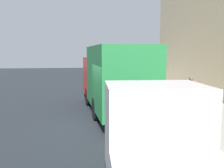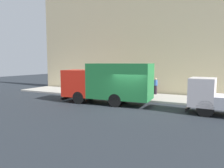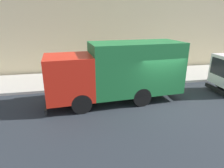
{
  "view_description": "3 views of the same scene",
  "coord_description": "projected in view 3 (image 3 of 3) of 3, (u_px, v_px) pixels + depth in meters",
  "views": [
    {
      "loc": [
        -0.77,
        -9.53,
        2.99
      ],
      "look_at": [
        0.75,
        1.68,
        1.54
      ],
      "focal_mm": 39.35,
      "sensor_mm": 36.0,
      "label": 1
    },
    {
      "loc": [
        -14.12,
        -5.64,
        3.36
      ],
      "look_at": [
        0.86,
        1.85,
        1.64
      ],
      "focal_mm": 33.63,
      "sensor_mm": 36.0,
      "label": 2
    },
    {
      "loc": [
        -9.07,
        4.65,
        4.49
      ],
      "look_at": [
        0.67,
        2.62,
        1.11
      ],
      "focal_mm": 31.07,
      "sensor_mm": 36.0,
      "label": 3
    }
  ],
  "objects": [
    {
      "name": "sidewalk",
      "position": [
        133.0,
        76.0,
        15.47
      ],
      "size": [
        4.25,
        30.0,
        0.16
      ],
      "primitive_type": "cube",
      "color": "#B0ABA1",
      "rests_on": "ground"
    },
    {
      "name": "traffic_cone_orange",
      "position": [
        66.0,
        81.0,
        13.15
      ],
      "size": [
        0.41,
        0.41,
        0.59
      ],
      "primitive_type": "cone",
      "color": "orange",
      "rests_on": "sidewalk"
    },
    {
      "name": "pedestrian_walking",
      "position": [
        104.0,
        67.0,
        14.56
      ],
      "size": [
        0.39,
        0.39,
        1.62
      ],
      "rotation": [
        0.0,
        0.0,
        6.09
      ],
      "color": "brown",
      "rests_on": "sidewalk"
    },
    {
      "name": "large_utility_truck",
      "position": [
        118.0,
        71.0,
        10.59
      ],
      "size": [
        2.8,
        7.59,
        3.29
      ],
      "rotation": [
        0.0,
        0.0,
        0.07
      ],
      "color": "red",
      "rests_on": "ground"
    },
    {
      "name": "ground",
      "position": [
        161.0,
        104.0,
        10.75
      ],
      "size": [
        80.0,
        80.0,
        0.0
      ],
      "primitive_type": "plane",
      "color": "#242930"
    },
    {
      "name": "pedestrian_standing",
      "position": [
        129.0,
        61.0,
        16.63
      ],
      "size": [
        0.49,
        0.49,
        1.66
      ],
      "rotation": [
        0.0,
        0.0,
        3.45
      ],
      "color": "black",
      "rests_on": "sidewalk"
    },
    {
      "name": "street_sign_post",
      "position": [
        95.0,
        65.0,
        12.83
      ],
      "size": [
        0.44,
        0.08,
        2.36
      ],
      "color": "#4C5156",
      "rests_on": "sidewalk"
    }
  ]
}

